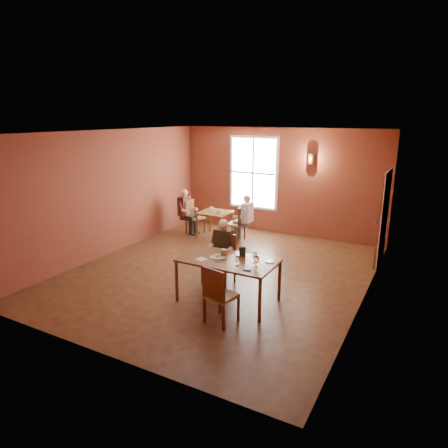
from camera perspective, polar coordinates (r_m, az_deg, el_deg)
The scene contains 30 objects.
ground at distance 8.79m, azimuth -0.63°, elevation -6.92°, with size 6.00×7.00×0.01m, color brown.
wall_back at distance 11.47m, azimuth 7.94°, elevation 6.01°, with size 6.00×0.04×3.00m, color brown.
wall_front at distance 5.67m, azimuth -18.23°, elevation -4.30°, with size 6.00×0.04×3.00m, color brown.
wall_left at distance 10.12m, azimuth -15.70°, elevation 4.34°, with size 0.04×7.00×3.00m, color brown.
wall_right at distance 7.40m, azimuth 20.07°, elevation 0.07°, with size 0.04×7.00×3.00m, color brown.
ceiling at distance 8.15m, azimuth -0.69°, elevation 13.01°, with size 6.00×7.00×0.04m, color white.
window at distance 11.70m, azimuth 4.20°, elevation 7.28°, with size 1.36×0.10×1.96m, color white.
door at distance 9.73m, azimuth 21.63°, elevation 0.68°, with size 0.12×1.04×2.10m, color maroon.
wall_sconce at distance 11.00m, azimuth 12.33°, elevation 9.09°, with size 0.16×0.16×0.28m, color brown.
main_table at distance 7.36m, azimuth 0.59°, elevation -8.05°, with size 1.74×0.98×0.81m, color brown, non-canonical shape.
chair_diner_main at distance 8.08m, azimuth -0.38°, elevation -5.13°, with size 0.45×0.45×1.01m, color brown, non-canonical shape.
diner_main at distance 8.02m, azimuth -0.49°, elevation -4.43°, with size 0.50×0.50×1.24m, color black, non-canonical shape.
chair_empty at distance 6.61m, azimuth -0.36°, elevation -10.02°, with size 0.44×0.44×1.00m, color brown, non-canonical shape.
plate_food at distance 7.30m, azimuth -0.91°, elevation -4.68°, with size 0.29×0.29×0.04m, color white.
sandwich at distance 7.35m, azimuth 0.02°, elevation -4.22°, with size 0.09×0.09×0.11m, color tan.
goblet_a at distance 7.05m, azimuth 4.43°, elevation -4.74°, with size 0.08×0.08×0.21m, color silver, non-canonical shape.
goblet_b at distance 6.85m, azimuth 4.71°, elevation -5.35°, with size 0.08×0.08×0.20m, color white, non-canonical shape.
goblet_c at distance 6.88m, azimuth 1.92°, elevation -5.27°, with size 0.08×0.08×0.19m, color white, non-canonical shape.
menu_stand at distance 7.32m, azimuth 2.67°, elevation -4.00°, with size 0.11×0.06×0.19m, color black.
knife at distance 7.04m, azimuth -0.51°, elevation -5.59°, with size 0.21×0.02×0.00m, color silver.
napkin at distance 7.23m, azimuth -3.24°, elevation -5.03°, with size 0.18×0.18×0.01m, color white.
side_plate at distance 7.15m, azimuth 6.49°, elevation -5.32°, with size 0.18×0.18×0.01m, color white.
sunglasses at distance 6.72m, azimuth 3.32°, elevation -6.61°, with size 0.13×0.04×0.02m, color black.
second_table at distance 11.21m, azimuth -1.31°, elevation -0.04°, with size 0.81×0.81×0.72m, color brown, non-canonical shape.
chair_diner_white at distance 10.88m, azimuth 1.65°, elevation 0.12°, with size 0.42×0.42×0.95m, color brown, non-canonical shape.
diner_white at distance 10.83m, azimuth 1.80°, elevation 0.80°, with size 0.49×0.49×1.22m, color white, non-canonical shape.
chair_diner_maroon at distance 11.51m, azimuth -4.13°, elevation 0.96°, with size 0.43×0.43×0.96m, color #422414, non-canonical shape.
diner_maroon at distance 11.49m, azimuth -4.27°, elevation 1.65°, with size 0.50×0.50×1.24m, color #591018, non-canonical shape.
cup_a at distance 10.95m, azimuth -0.74°, elevation 1.79°, with size 0.12×0.12×0.09m, color white.
cup_b at distance 11.31m, azimuth -1.76°, elevation 2.22°, with size 0.10×0.10×0.09m, color silver.
Camera 1 is at (3.97, -7.10, 3.33)m, focal length 32.00 mm.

